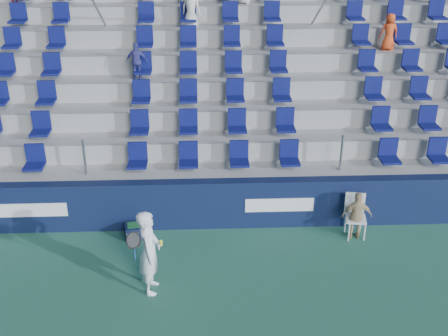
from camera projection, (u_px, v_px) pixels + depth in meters
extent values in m
plane|color=#2B654D|center=(220.00, 314.00, 10.58)|extent=(70.00, 70.00, 0.00)
cube|color=#10193B|center=(215.00, 204.00, 13.15)|extent=(24.00, 0.30, 1.20)
cube|color=white|center=(279.00, 205.00, 13.05)|extent=(1.60, 0.02, 0.34)
cube|color=#9B9B96|center=(214.00, 192.00, 13.66)|extent=(24.00, 0.85, 1.20)
cube|color=#9B9B96|center=(213.00, 168.00, 14.32)|extent=(24.00, 0.85, 1.70)
cube|color=#9B9B96|center=(212.00, 145.00, 14.97)|extent=(24.00, 0.85, 2.20)
cube|color=#9B9B96|center=(212.00, 125.00, 15.62)|extent=(24.00, 0.85, 2.70)
cube|color=#9B9B96|center=(211.00, 106.00, 16.28)|extent=(24.00, 0.85, 3.20)
cube|color=#9B9B96|center=(210.00, 89.00, 16.93)|extent=(24.00, 0.85, 3.70)
cube|color=#9B9B96|center=(210.00, 73.00, 17.59)|extent=(24.00, 0.85, 4.20)
cube|color=#9B9B96|center=(209.00, 58.00, 18.24)|extent=(24.00, 0.85, 4.70)
cube|color=#9B9B96|center=(209.00, 44.00, 18.89)|extent=(24.00, 0.85, 5.20)
cube|color=#9B9B96|center=(208.00, 25.00, 19.28)|extent=(24.00, 0.50, 6.20)
cube|color=#0D1251|center=(214.00, 157.00, 13.25)|extent=(16.05, 0.50, 0.70)
cube|color=#0D1251|center=(213.00, 124.00, 13.79)|extent=(16.05, 0.50, 0.70)
cube|color=#0D1251|center=(212.00, 93.00, 14.33)|extent=(16.05, 0.50, 0.70)
cube|color=#0D1251|center=(211.00, 65.00, 14.88)|extent=(16.05, 0.50, 0.70)
cube|color=#0D1251|center=(210.00, 39.00, 15.42)|extent=(16.05, 0.50, 0.70)
cube|color=#0D1251|center=(209.00, 15.00, 15.97)|extent=(16.05, 0.50, 0.70)
cylinder|color=gray|center=(98.00, 10.00, 14.96)|extent=(0.06, 7.68, 4.55)
cylinder|color=gray|center=(321.00, 8.00, 15.18)|extent=(0.06, 7.68, 4.55)
imported|color=#DF451A|center=(389.00, 32.00, 15.49)|extent=(0.50, 0.32, 1.01)
imported|color=#3F3F8A|center=(137.00, 61.00, 14.70)|extent=(0.58, 0.25, 0.98)
imported|color=beige|center=(191.00, 8.00, 15.81)|extent=(0.62, 0.51, 1.10)
imported|color=white|center=(149.00, 252.00, 10.86)|extent=(0.44, 0.66, 1.79)
cylinder|color=navy|center=(135.00, 254.00, 10.56)|extent=(0.03, 0.03, 0.28)
torus|color=black|center=(133.00, 240.00, 10.43)|extent=(0.30, 0.17, 0.28)
plane|color=#262626|center=(133.00, 240.00, 10.43)|extent=(0.30, 0.16, 0.29)
sphere|color=yellow|center=(161.00, 245.00, 10.56)|extent=(0.07, 0.07, 0.07)
sphere|color=yellow|center=(161.00, 241.00, 10.60)|extent=(0.07, 0.07, 0.07)
cube|color=white|center=(356.00, 219.00, 12.78)|extent=(0.52, 0.52, 0.04)
cube|color=white|center=(355.00, 204.00, 12.85)|extent=(0.45, 0.12, 0.56)
cylinder|color=white|center=(349.00, 232.00, 12.72)|extent=(0.03, 0.03, 0.45)
cylinder|color=white|center=(365.00, 232.00, 12.74)|extent=(0.03, 0.03, 0.45)
cylinder|color=white|center=(345.00, 224.00, 13.05)|extent=(0.03, 0.03, 0.45)
cylinder|color=white|center=(361.00, 224.00, 13.06)|extent=(0.03, 0.03, 0.45)
imported|color=tan|center=(357.00, 216.00, 12.69)|extent=(0.70, 0.33, 1.16)
cube|color=#0E1736|center=(138.00, 231.00, 12.92)|extent=(0.64, 0.48, 0.32)
cube|color=#1E662D|center=(138.00, 228.00, 12.88)|extent=(0.52, 0.36, 0.19)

